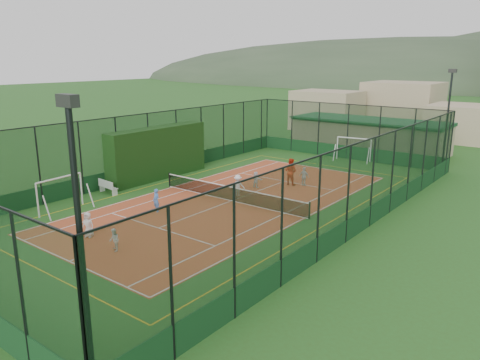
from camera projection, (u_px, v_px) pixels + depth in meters
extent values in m
plane|color=#2E5B1F|center=(232.00, 201.00, 30.53)|extent=(300.00, 300.00, 0.00)
cube|color=#C3542B|center=(232.00, 201.00, 30.53)|extent=(11.17, 23.97, 0.01)
cube|color=black|center=(158.00, 153.00, 35.94)|extent=(1.36, 9.04, 3.95)
imported|color=silver|center=(88.00, 225.00, 24.22)|extent=(0.76, 0.62, 1.34)
imported|color=#4B83D6|center=(156.00, 200.00, 28.24)|extent=(0.57, 0.42, 1.42)
imported|color=white|center=(114.00, 240.00, 22.46)|extent=(0.69, 0.66, 1.13)
imported|color=white|center=(238.00, 185.00, 31.51)|extent=(1.08, 0.92, 1.44)
imported|color=silver|center=(304.00, 176.00, 34.01)|extent=(0.84, 0.41, 1.38)
imported|color=silver|center=(256.00, 180.00, 33.58)|extent=(1.10, 0.42, 1.17)
imported|color=#B82C13|center=(291.00, 171.00, 34.23)|extent=(1.00, 0.80, 1.98)
sphere|color=#CCE033|center=(226.00, 195.00, 31.82)|extent=(0.07, 0.07, 0.07)
sphere|color=#CCE033|center=(238.00, 191.00, 32.67)|extent=(0.07, 0.07, 0.07)
sphere|color=#CCE033|center=(242.00, 196.00, 31.41)|extent=(0.07, 0.07, 0.07)
sphere|color=#CCE033|center=(236.00, 197.00, 31.22)|extent=(0.07, 0.07, 0.07)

